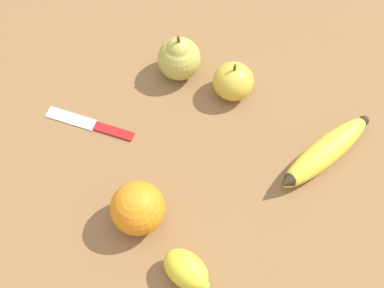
{
  "coord_description": "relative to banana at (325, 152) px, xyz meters",
  "views": [
    {
      "loc": [
        0.27,
        -0.29,
        0.77
      ],
      "look_at": [
        -0.04,
        0.0,
        0.03
      ],
      "focal_mm": 50.0,
      "sensor_mm": 36.0,
      "label": 1
    }
  ],
  "objects": [
    {
      "name": "ground_plane",
      "position": [
        -0.12,
        -0.15,
        -0.02
      ],
      "size": [
        3.0,
        3.0,
        0.0
      ],
      "primitive_type": "plane",
      "color": "olive"
    },
    {
      "name": "banana",
      "position": [
        0.0,
        0.0,
        0.0
      ],
      "size": [
        0.06,
        0.21,
        0.04
      ],
      "rotation": [
        0.0,
        0.0,
        4.64
      ],
      "color": "yellow",
      "rests_on": "ground_plane"
    },
    {
      "name": "orange",
      "position": [
        -0.13,
        -0.28,
        0.02
      ],
      "size": [
        0.08,
        0.08,
        0.08
      ],
      "color": "orange",
      "rests_on": "ground_plane"
    },
    {
      "name": "pear",
      "position": [
        -0.29,
        -0.05,
        0.02
      ],
      "size": [
        0.08,
        0.08,
        0.09
      ],
      "color": "#B7AD47",
      "rests_on": "ground_plane"
    },
    {
      "name": "apple",
      "position": [
        -0.19,
        -0.01,
        0.01
      ],
      "size": [
        0.07,
        0.07,
        0.08
      ],
      "color": "gold",
      "rests_on": "ground_plane"
    },
    {
      "name": "lemon",
      "position": [
        -0.01,
        -0.29,
        0.0
      ],
      "size": [
        0.08,
        0.06,
        0.05
      ],
      "rotation": [
        0.0,
        0.0,
        0.11
      ],
      "color": "yellow",
      "rests_on": "ground_plane"
    },
    {
      "name": "paring_knife",
      "position": [
        -0.31,
        -0.23,
        -0.02
      ],
      "size": [
        0.15,
        0.09,
        0.01
      ],
      "rotation": [
        0.0,
        0.0,
        2.04
      ],
      "color": "silver",
      "rests_on": "ground_plane"
    }
  ]
}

